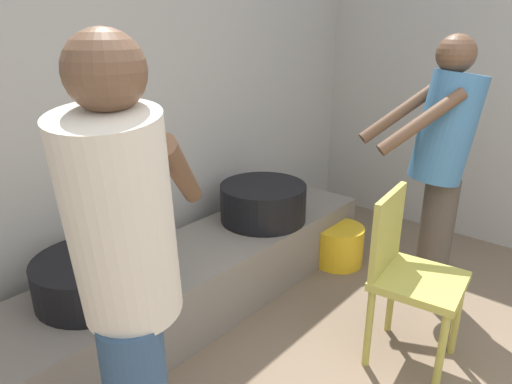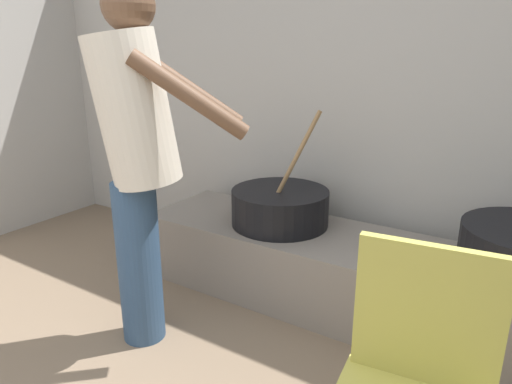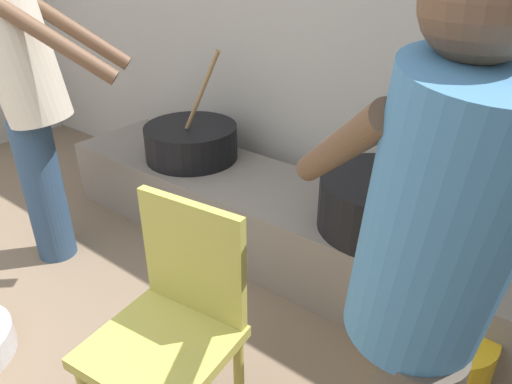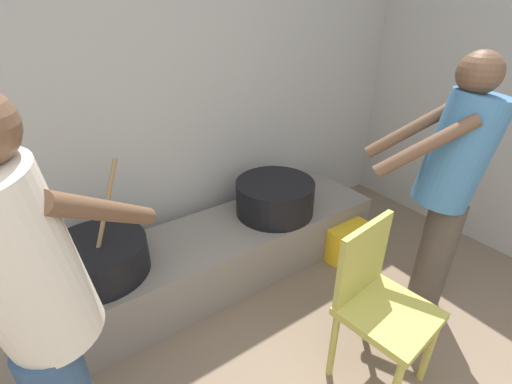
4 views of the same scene
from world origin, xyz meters
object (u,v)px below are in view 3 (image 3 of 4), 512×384
at_px(cook_in_cream_shirt, 27,90).
at_px(bucket_yellow_plastic, 442,359).
at_px(cooking_pot_secondary, 382,204).
at_px(chair_olive, 173,326).
at_px(cooking_pot_main, 191,142).
at_px(cook_in_blue_shirt, 427,288).

relative_size(cook_in_cream_shirt, bucket_yellow_plastic, 4.57).
distance_m(cooking_pot_secondary, chair_olive, 1.10).
distance_m(cooking_pot_main, bucket_yellow_plastic, 1.75).
bearing_deg(bucket_yellow_plastic, cook_in_cream_shirt, -168.41).
xyz_separation_m(cooking_pot_main, bucket_yellow_plastic, (1.68, -0.36, -0.36)).
relative_size(cooking_pot_secondary, cook_in_cream_shirt, 0.35).
bearing_deg(cook_in_cream_shirt, bucket_yellow_plastic, 11.59).
relative_size(cook_in_blue_shirt, chair_olive, 1.80).
bearing_deg(cook_in_blue_shirt, chair_olive, -168.81).
relative_size(cooking_pot_main, cook_in_blue_shirt, 0.41).
distance_m(cooking_pot_main, cook_in_cream_shirt, 0.92).
distance_m(cooking_pot_secondary, cook_in_cream_shirt, 1.73).
bearing_deg(bucket_yellow_plastic, cooking_pot_main, 167.80).
bearing_deg(chair_olive, cook_in_cream_shirt, 165.02).
distance_m(chair_olive, bucket_yellow_plastic, 1.05).
distance_m(cooking_pot_main, cooking_pot_secondary, 1.23).
relative_size(cooking_pot_main, bucket_yellow_plastic, 1.84).
distance_m(cooking_pot_main, chair_olive, 1.52).
bearing_deg(cook_in_blue_shirt, cooking_pot_main, 150.27).
bearing_deg(cook_in_blue_shirt, cook_in_cream_shirt, 173.81).
height_order(cooking_pot_secondary, cook_in_cream_shirt, cook_in_cream_shirt).
height_order(cooking_pot_secondary, bucket_yellow_plastic, cooking_pot_secondary).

